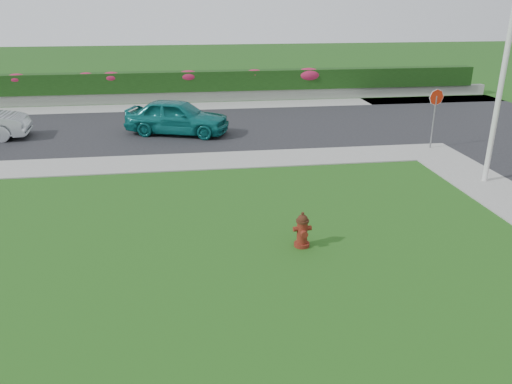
{
  "coord_description": "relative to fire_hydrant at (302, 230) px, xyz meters",
  "views": [
    {
      "loc": [
        -2.2,
        -8.26,
        5.44
      ],
      "look_at": [
        -0.55,
        3.4,
        0.9
      ],
      "focal_mm": 35.0,
      "sensor_mm": 36.0,
      "label": 1
    }
  ],
  "objects": [
    {
      "name": "ground",
      "position": [
        -0.35,
        -2.03,
        -0.41
      ],
      "size": [
        120.0,
        120.0,
        0.0
      ],
      "primitive_type": "plane",
      "color": "black",
      "rests_on": "ground"
    },
    {
      "name": "street_far",
      "position": [
        -5.35,
        11.97,
        -0.39
      ],
      "size": [
        26.0,
        8.0,
        0.04
      ],
      "primitive_type": "cube",
      "color": "black",
      "rests_on": "ground"
    },
    {
      "name": "sidewalk_far",
      "position": [
        -6.35,
        6.97,
        -0.39
      ],
      "size": [
        24.0,
        2.0,
        0.04
      ],
      "primitive_type": "cube",
      "color": "gray",
      "rests_on": "ground"
    },
    {
      "name": "curb_corner",
      "position": [
        6.65,
        6.97,
        -0.39
      ],
      "size": [
        2.0,
        2.0,
        0.04
      ],
      "primitive_type": "cube",
      "color": "gray",
      "rests_on": "ground"
    },
    {
      "name": "sidewalk_beyond",
      "position": [
        -1.35,
        16.97,
        -0.39
      ],
      "size": [
        34.0,
        2.0,
        0.04
      ],
      "primitive_type": "cube",
      "color": "gray",
      "rests_on": "ground"
    },
    {
      "name": "retaining_wall",
      "position": [
        -1.35,
        18.47,
        -0.11
      ],
      "size": [
        34.0,
        0.4,
        0.6
      ],
      "primitive_type": "cube",
      "color": "gray",
      "rests_on": "ground"
    },
    {
      "name": "hedge",
      "position": [
        -1.35,
        18.57,
        0.74
      ],
      "size": [
        32.0,
        0.9,
        1.1
      ],
      "primitive_type": "cube",
      "color": "black",
      "rests_on": "retaining_wall"
    },
    {
      "name": "fire_hydrant",
      "position": [
        0.0,
        0.0,
        0.0
      ],
      "size": [
        0.44,
        0.41,
        0.86
      ],
      "rotation": [
        0.0,
        0.0,
        0.05
      ],
      "color": "#54180D",
      "rests_on": "ground"
    },
    {
      "name": "sedan_teal",
      "position": [
        -2.93,
        11.0,
        0.38
      ],
      "size": [
        4.73,
        3.1,
        1.5
      ],
      "primitive_type": "imported",
      "rotation": [
        0.0,
        0.0,
        1.24
      ],
      "color": "#0D6360",
      "rests_on": "street_far"
    },
    {
      "name": "utility_pole",
      "position": [
        6.81,
        3.56,
        2.62
      ],
      "size": [
        0.16,
        0.16,
        6.05
      ],
      "primitive_type": "cylinder",
      "color": "silver",
      "rests_on": "ground"
    },
    {
      "name": "stop_sign",
      "position": [
        6.84,
        7.41,
        1.31
      ],
      "size": [
        0.63,
        0.13,
        2.33
      ],
      "rotation": [
        0.0,
        0.0,
        -0.22
      ],
      "color": "slate",
      "rests_on": "ground"
    },
    {
      "name": "flower_clump_a",
      "position": [
        -11.5,
        18.47,
        1.06
      ],
      "size": [
        1.17,
        0.75,
        0.58
      ],
      "primitive_type": "ellipsoid",
      "color": "#B31E56",
      "rests_on": "hedge"
    },
    {
      "name": "flower_clump_b",
      "position": [
        -7.88,
        18.47,
        1.09
      ],
      "size": [
        1.03,
        0.66,
        0.51
      ],
      "primitive_type": "ellipsoid",
      "color": "#B31E56",
      "rests_on": "hedge"
    },
    {
      "name": "flower_clump_c",
      "position": [
        -6.53,
        18.47,
        1.05
      ],
      "size": [
        1.21,
        0.78,
        0.6
      ],
      "primitive_type": "ellipsoid",
      "color": "#B31E56",
      "rests_on": "hedge"
    },
    {
      "name": "flower_clump_d",
      "position": [
        -2.32,
        18.47,
        1.03
      ],
      "size": [
        1.3,
        0.83,
        0.65
      ],
      "primitive_type": "ellipsoid",
      "color": "#B31E56",
      "rests_on": "hedge"
    },
    {
      "name": "flower_clump_e",
      "position": [
        1.42,
        18.47,
        1.07
      ],
      "size": [
        1.1,
        0.71,
        0.55
      ],
      "primitive_type": "ellipsoid",
      "color": "#B31E56",
      "rests_on": "hedge"
    },
    {
      "name": "flower_clump_f",
      "position": [
        4.6,
        18.47,
        0.99
      ],
      "size": [
        1.54,
        0.99,
        0.77
      ],
      "primitive_type": "ellipsoid",
      "color": "#B31E56",
      "rests_on": "hedge"
    }
  ]
}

